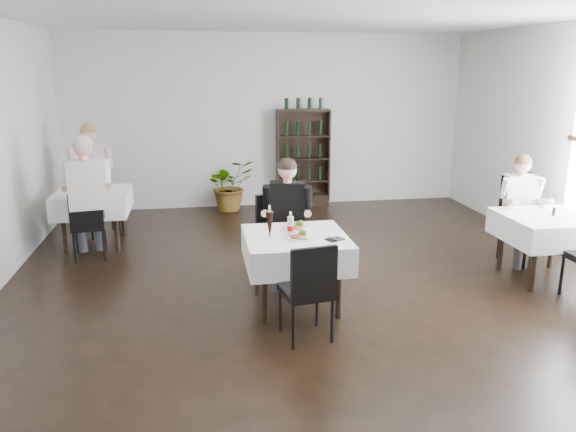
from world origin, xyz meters
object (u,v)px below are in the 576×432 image
at_px(wine_shelf, 303,159).
at_px(potted_tree, 230,185).
at_px(main_table, 296,249).
at_px(diner_main, 287,212).

bearing_deg(wine_shelf, potted_tree, -175.01).
distance_m(wine_shelf, main_table, 4.41).
height_order(main_table, diner_main, diner_main).
height_order(wine_shelf, main_table, wine_shelf).
relative_size(potted_tree, diner_main, 0.61).
distance_m(potted_tree, diner_main, 3.58).
height_order(wine_shelf, diner_main, wine_shelf).
bearing_deg(potted_tree, diner_main, -83.05).
bearing_deg(wine_shelf, main_table, -101.78).
bearing_deg(main_table, potted_tree, 95.59).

